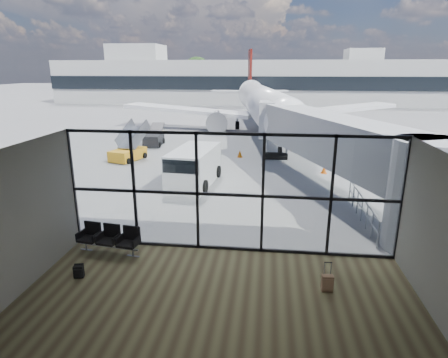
% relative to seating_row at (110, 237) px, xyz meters
% --- Properties ---
extents(ground, '(220.00, 220.00, 0.00)m').
position_rel_seating_row_xyz_m(ground, '(4.40, 40.71, -0.59)').
color(ground, slate).
rests_on(ground, ground).
extents(lounge_shell, '(12.02, 8.01, 4.51)m').
position_rel_seating_row_xyz_m(lounge_shell, '(4.40, -4.09, 2.06)').
color(lounge_shell, brown).
rests_on(lounge_shell, ground).
extents(glass_curtain_wall, '(12.10, 0.12, 4.50)m').
position_rel_seating_row_xyz_m(glass_curtain_wall, '(4.40, 0.71, 1.66)').
color(glass_curtain_wall, white).
rests_on(glass_curtain_wall, ground).
extents(jet_bridge, '(8.00, 16.50, 4.33)m').
position_rel_seating_row_xyz_m(jet_bridge, '(9.30, 7.78, 2.17)').
color(jet_bridge, '#939598').
rests_on(jet_bridge, ground).
extents(apron_railing, '(0.06, 5.46, 1.11)m').
position_rel_seating_row_xyz_m(apron_railing, '(10.00, 4.21, 0.13)').
color(apron_railing, gray).
rests_on(apron_railing, ground).
extents(far_terminal, '(80.00, 12.20, 11.00)m').
position_rel_seating_row_xyz_m(far_terminal, '(3.81, 62.68, 3.62)').
color(far_terminal, beige).
rests_on(far_terminal, ground).
extents(tree_0, '(4.95, 4.95, 7.12)m').
position_rel_seating_row_xyz_m(tree_0, '(-40.60, 72.71, 4.04)').
color(tree_0, '#382619').
rests_on(tree_0, ground).
extents(tree_1, '(5.61, 5.61, 8.07)m').
position_rel_seating_row_xyz_m(tree_1, '(-34.60, 72.71, 4.67)').
color(tree_1, '#382619').
rests_on(tree_1, ground).
extents(tree_2, '(6.27, 6.27, 9.03)m').
position_rel_seating_row_xyz_m(tree_2, '(-28.60, 72.71, 5.29)').
color(tree_2, '#382619').
rests_on(tree_2, ground).
extents(tree_3, '(4.95, 4.95, 7.12)m').
position_rel_seating_row_xyz_m(tree_3, '(-22.60, 72.71, 4.04)').
color(tree_3, '#382619').
rests_on(tree_3, ground).
extents(tree_4, '(5.61, 5.61, 8.07)m').
position_rel_seating_row_xyz_m(tree_4, '(-16.60, 72.71, 4.67)').
color(tree_4, '#382619').
rests_on(tree_4, ground).
extents(tree_5, '(6.27, 6.27, 9.03)m').
position_rel_seating_row_xyz_m(tree_5, '(-10.60, 72.71, 5.29)').
color(tree_5, '#382619').
rests_on(tree_5, ground).
extents(seating_row, '(2.38, 0.97, 1.06)m').
position_rel_seating_row_xyz_m(seating_row, '(0.00, 0.00, 0.00)').
color(seating_row, gray).
rests_on(seating_row, ground).
extents(backpack, '(0.34, 0.33, 0.46)m').
position_rel_seating_row_xyz_m(backpack, '(-0.31, -1.87, -0.37)').
color(backpack, black).
rests_on(backpack, ground).
extents(suitcase, '(0.36, 0.28, 0.95)m').
position_rel_seating_row_xyz_m(suitcase, '(7.69, -1.70, -0.30)').
color(suitcase, '#966F54').
rests_on(suitcase, ground).
extents(airliner, '(30.97, 36.06, 9.32)m').
position_rel_seating_row_xyz_m(airliner, '(4.73, 31.07, 2.25)').
color(airliner, white).
rests_on(airliner, ground).
extents(service_van, '(2.75, 5.04, 2.11)m').
position_rel_seating_row_xyz_m(service_van, '(1.40, 8.78, 0.50)').
color(service_van, silver).
rests_on(service_van, ground).
extents(belt_loader, '(1.74, 3.88, 1.74)m').
position_rel_seating_row_xyz_m(belt_loader, '(-4.42, 19.87, -0.00)').
color(belt_loader, black).
rests_on(belt_loader, ground).
extents(mobile_stairs, '(2.39, 3.55, 2.29)m').
position_rel_seating_row_xyz_m(mobile_stairs, '(-4.67, 14.22, -0.04)').
color(mobile_stairs, orange).
rests_on(mobile_stairs, ground).
extents(traffic_cone_b, '(0.40, 0.40, 0.57)m').
position_rel_seating_row_xyz_m(traffic_cone_b, '(3.56, 16.09, -0.32)').
color(traffic_cone_b, orange).
rests_on(traffic_cone_b, ground).
extents(traffic_cone_c, '(0.38, 0.38, 0.54)m').
position_rel_seating_row_xyz_m(traffic_cone_c, '(9.40, 12.14, -0.33)').
color(traffic_cone_c, '#D2540B').
rests_on(traffic_cone_c, ground).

